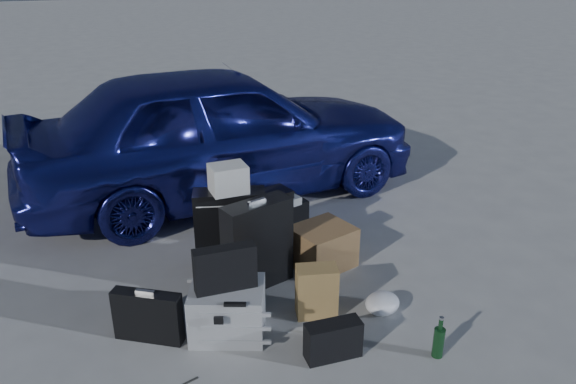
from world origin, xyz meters
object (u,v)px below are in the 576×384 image
object	(u,v)px
car	(221,131)
briefcase	(148,316)
suitcase_left	(258,244)
suitcase_right	(231,230)
cardboard_box	(322,246)
pelican_case	(228,310)
duffel_bag	(272,220)
green_bottle	(439,338)

from	to	relation	value
car	briefcase	size ratio (longest dim) A/B	8.76
briefcase	suitcase_left	xyz separation A→B (m)	(0.88, 0.39, 0.17)
suitcase_right	briefcase	bearing A→B (deg)	-121.67
cardboard_box	briefcase	bearing A→B (deg)	-161.60
briefcase	suitcase_right	distance (m)	1.06
pelican_case	cardboard_box	world-z (taller)	pelican_case
briefcase	cardboard_box	xyz separation A→B (m)	(1.46, 0.49, -0.01)
car	pelican_case	world-z (taller)	car
suitcase_right	duffel_bag	xyz separation A→B (m)	(0.49, 0.40, -0.18)
suitcase_right	cardboard_box	size ratio (longest dim) A/B	1.48
briefcase	duffel_bag	world-z (taller)	briefcase
car	briefcase	bearing A→B (deg)	148.88
pelican_case	cardboard_box	size ratio (longest dim) A/B	1.07
pelican_case	duffel_bag	distance (m)	1.44
briefcase	green_bottle	xyz separation A→B (m)	(1.70, -0.81, -0.04)
duffel_bag	pelican_case	bearing A→B (deg)	-133.64
car	green_bottle	size ratio (longest dim) A/B	14.35
car	pelican_case	distance (m)	2.46
suitcase_left	cardboard_box	xyz separation A→B (m)	(0.58, 0.09, -0.18)
green_bottle	car	bearing A→B (deg)	101.74
duffel_bag	cardboard_box	distance (m)	0.67
suitcase_right	duffel_bag	world-z (taller)	suitcase_right
suitcase_left	green_bottle	distance (m)	1.47
pelican_case	briefcase	size ratio (longest dim) A/B	1.05
briefcase	suitcase_left	distance (m)	0.98
briefcase	suitcase_left	bearing A→B (deg)	55.92
cardboard_box	green_bottle	distance (m)	1.32
cardboard_box	suitcase_left	bearing A→B (deg)	-170.74
pelican_case	suitcase_right	size ratio (longest dim) A/B	0.72
duffel_bag	suitcase_left	bearing A→B (deg)	-129.32
pelican_case	green_bottle	bearing A→B (deg)	-9.41
car	suitcase_right	size ratio (longest dim) A/B	6.03
briefcase	suitcase_left	size ratio (longest dim) A/B	0.66
pelican_case	cardboard_box	bearing A→B (deg)	53.20
pelican_case	suitcase_left	world-z (taller)	suitcase_left
pelican_case	suitcase_right	xyz separation A→B (m)	(0.25, 0.83, 0.16)
pelican_case	suitcase_right	world-z (taller)	suitcase_right
briefcase	green_bottle	world-z (taller)	briefcase
duffel_bag	green_bottle	xyz separation A→B (m)	(0.45, -1.93, -0.01)
pelican_case	green_bottle	size ratio (longest dim) A/B	1.72
cardboard_box	green_bottle	bearing A→B (deg)	-79.47
suitcase_left	briefcase	bearing A→B (deg)	-173.14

